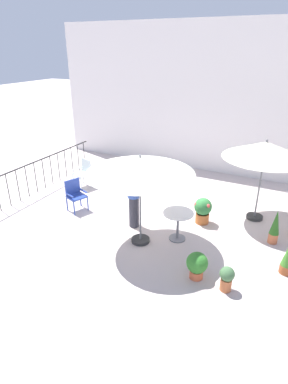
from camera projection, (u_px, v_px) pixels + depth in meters
The scene contains 15 objects.
ground_plane at pixel (144, 219), 8.74m from camera, with size 60.00×60.00×0.00m, color beige.
villa_facade at pixel (202, 99), 11.33m from camera, with size 11.50×0.30×5.12m, color white.
terrace_railing at pixel (35, 172), 10.05m from camera, with size 0.03×5.42×1.01m.
patio_umbrella_0 at pixel (140, 166), 6.92m from camera, with size 2.41×2.41×2.19m.
patio_umbrella_1 at pixel (265, 151), 7.96m from camera, with size 2.10×2.10×2.21m.
cafe_table_0 at pixel (178, 221), 7.62m from camera, with size 0.73×0.73×0.72m.
patio_chair_0 at pixel (84, 171), 10.52m from camera, with size 0.59×0.57×0.92m.
patio_chair_1 at pixel (75, 193), 9.02m from camera, with size 0.56×0.60×0.90m.
potted_plant_2 at pixel (275, 227), 7.50m from camera, with size 0.23×0.23×0.87m.
potted_plant_3 at pixel (203, 209), 8.39m from camera, with size 0.46×0.46×0.71m.
potted_plant_4 at pixel (288, 257), 6.50m from camera, with size 0.26×0.26×0.79m.
potted_plant_5 at pixel (197, 264), 6.39m from camera, with size 0.44×0.44×0.58m.
potted_plant_6 at pixel (227, 277), 6.08m from camera, with size 0.29×0.29×0.52m.
potted_plant_7 at pixel (114, 167), 11.63m from camera, with size 0.39×0.36×0.50m.
standing_person at pixel (134, 195), 8.02m from camera, with size 0.41×0.41×1.73m.
Camera 1 is at (3.47, -6.80, 4.31)m, focal length 29.99 mm.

